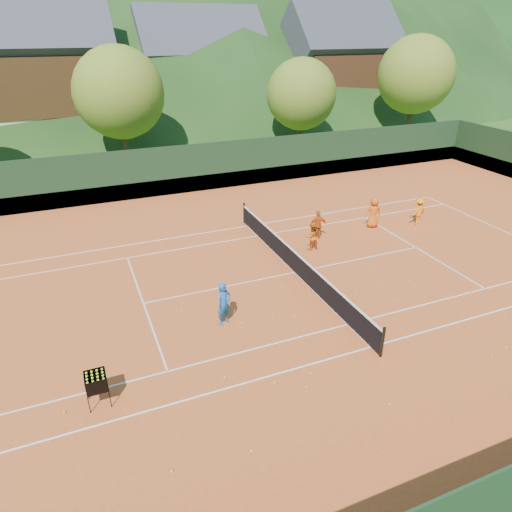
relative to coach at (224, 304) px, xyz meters
name	(u,v)px	position (x,y,z in m)	size (l,w,h in m)	color
ground	(295,273)	(3.98, 2.37, -0.82)	(400.00, 400.00, 0.00)	#2C5019
clay_court	(295,273)	(3.98, 2.37, -0.81)	(40.00, 24.00, 0.02)	#C75220
coach	(224,304)	(0.00, 0.00, 0.00)	(0.58, 0.38, 1.60)	#1B5DAF
student_a	(312,237)	(5.70, 4.12, -0.15)	(0.63, 0.49, 1.30)	orange
student_b	(318,225)	(6.55, 5.05, -0.07)	(0.85, 0.35, 1.45)	#DC5A13
student_c	(373,212)	(9.93, 5.28, 0.00)	(0.78, 0.51, 1.60)	#DC5E13
student_d	(419,211)	(12.35, 4.69, -0.08)	(0.93, 0.54, 1.45)	orange
tennis_ball_0	(282,285)	(3.00, 1.56, -0.77)	(0.07, 0.07, 0.07)	#B6DE25
tennis_ball_1	(382,285)	(6.71, 0.05, -0.77)	(0.07, 0.07, 0.07)	#B6DE25
tennis_ball_2	(172,471)	(-3.11, -5.25, -0.77)	(0.07, 0.07, 0.07)	#B6DE25
tennis_ball_3	(397,313)	(5.98, -1.86, -0.77)	(0.07, 0.07, 0.07)	#B6DE25
tennis_ball_4	(273,318)	(1.68, -0.43, -0.77)	(0.07, 0.07, 0.07)	#B6DE25
tennis_ball_5	(371,269)	(7.13, 1.35, -0.77)	(0.07, 0.07, 0.07)	#B6DE25
tennis_ball_6	(357,294)	(5.36, -0.20, -0.77)	(0.07, 0.07, 0.07)	#B6DE25
tennis_ball_7	(275,382)	(0.37, -3.45, -0.77)	(0.07, 0.07, 0.07)	#B6DE25
tennis_ball_8	(504,316)	(9.44, -3.47, -0.77)	(0.07, 0.07, 0.07)	#B6DE25
tennis_ball_9	(471,292)	(9.63, -1.76, -0.77)	(0.07, 0.07, 0.07)	#B6DE25
tennis_ball_11	(311,373)	(1.54, -3.51, -0.77)	(0.07, 0.07, 0.07)	#B6DE25
tennis_ball_12	(319,297)	(3.91, 0.23, -0.77)	(0.07, 0.07, 0.07)	#B6DE25
tennis_ball_13	(242,323)	(0.55, -0.28, -0.77)	(0.07, 0.07, 0.07)	#B6DE25
tennis_ball_14	(182,311)	(-1.20, 1.27, -0.77)	(0.07, 0.07, 0.07)	#B6DE25
tennis_ball_15	(306,387)	(1.13, -3.96, -0.77)	(0.07, 0.07, 0.07)	#B6DE25
tennis_ball_17	(506,348)	(7.97, -4.85, -0.77)	(0.07, 0.07, 0.07)	#B6DE25
tennis_ball_18	(492,357)	(7.17, -5.02, -0.77)	(0.07, 0.07, 0.07)	#B6DE25
tennis_ball_20	(409,281)	(7.92, -0.12, -0.77)	(0.07, 0.07, 0.07)	#B6DE25
tennis_ball_21	(337,294)	(4.66, 0.13, -0.77)	(0.07, 0.07, 0.07)	#B6DE25
tennis_ball_22	(395,301)	(6.42, -1.15, -0.77)	(0.07, 0.07, 0.07)	#B6DE25
tennis_ball_23	(295,317)	(2.46, -0.65, -0.77)	(0.07, 0.07, 0.07)	#B6DE25
tennis_ball_24	(389,405)	(2.92, -5.46, -0.77)	(0.07, 0.07, 0.07)	#B6DE25
tennis_ball_25	(225,377)	(-0.92, -2.69, -0.77)	(0.07, 0.07, 0.07)	#B6DE25
tennis_ball_26	(251,451)	(-1.17, -5.43, -0.77)	(0.07, 0.07, 0.07)	#B6DE25
tennis_ball_27	(64,412)	(-5.37, -2.31, -0.77)	(0.07, 0.07, 0.07)	#B6DE25
court_lines	(295,272)	(3.98, 2.37, -0.80)	(23.83, 11.03, 0.00)	white
tennis_net	(295,262)	(3.98, 2.37, -0.30)	(0.10, 12.07, 1.10)	black
perimeter_fence	(296,246)	(3.98, 2.37, 0.45)	(40.40, 24.24, 3.00)	black
ball_hopper	(96,382)	(-4.44, -2.31, -0.05)	(0.57, 0.57, 1.00)	black
chalet_left	(29,77)	(-6.02, 32.37, 4.83)	(13.80, 9.93, 12.92)	beige
chalet_mid	(200,74)	(9.98, 36.37, 4.17)	(12.65, 8.82, 11.45)	beige
chalet_right	(337,70)	(23.98, 32.37, 4.44)	(11.50, 8.82, 11.91)	beige
tree_b	(119,93)	(-0.02, 22.37, 4.37)	(6.40, 6.40, 8.40)	#432C1A
tree_c	(302,94)	(13.98, 21.37, 3.72)	(5.60, 5.60, 7.35)	#432B1A
tree_d	(416,75)	(25.98, 22.37, 4.70)	(6.80, 6.80, 8.93)	#3F2819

